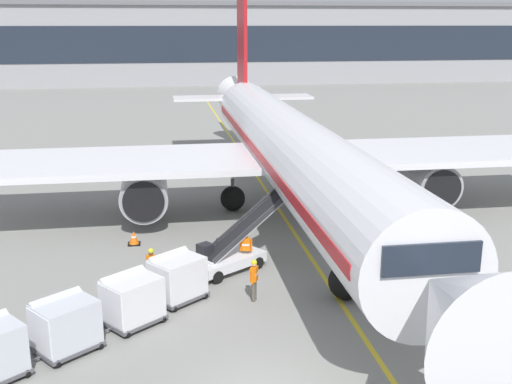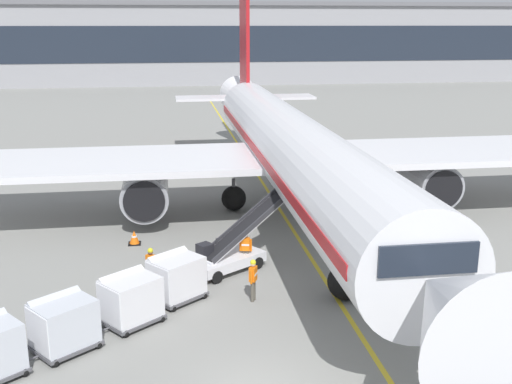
# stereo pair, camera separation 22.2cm
# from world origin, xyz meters

# --- Properties ---
(parked_airplane) EXTENTS (36.30, 47.03, 15.71)m
(parked_airplane) POSITION_xyz_m (4.51, 17.81, 3.85)
(parked_airplane) COLOR white
(parked_airplane) RESTS_ON ground
(belt_loader) EXTENTS (5.05, 3.99, 3.12)m
(belt_loader) POSITION_xyz_m (0.29, 9.76, 0.88)
(belt_loader) COLOR silver
(belt_loader) RESTS_ON ground
(baggage_cart_lead) EXTENTS (2.64, 2.49, 1.91)m
(baggage_cart_lead) POSITION_xyz_m (-2.20, 6.95, 1.00)
(baggage_cart_lead) COLOR #515156
(baggage_cart_lead) RESTS_ON ground
(baggage_cart_second) EXTENTS (2.64, 2.49, 1.91)m
(baggage_cart_second) POSITION_xyz_m (-3.90, 5.16, 1.00)
(baggage_cart_second) COLOR #515156
(baggage_cart_second) RESTS_ON ground
(baggage_cart_third) EXTENTS (2.64, 2.49, 1.91)m
(baggage_cart_third) POSITION_xyz_m (-6.03, 3.52, 1.00)
(baggage_cart_third) COLOR #515156
(baggage_cart_third) RESTS_ON ground
(ground_crew_by_loader) EXTENTS (0.38, 0.52, 1.74)m
(ground_crew_by_loader) POSITION_xyz_m (0.83, 6.40, 1.00)
(ground_crew_by_loader) COLOR #514C42
(ground_crew_by_loader) RESTS_ON ground
(ground_crew_by_carts) EXTENTS (0.40, 0.50, 1.74)m
(ground_crew_by_carts) POSITION_xyz_m (-2.83, 7.31, 1.00)
(ground_crew_by_carts) COLOR #514C42
(ground_crew_by_carts) RESTS_ON ground
(ground_crew_marshaller) EXTENTS (0.56, 0.32, 1.74)m
(ground_crew_marshaller) POSITION_xyz_m (0.98, 9.81, 1.00)
(ground_crew_marshaller) COLOR #514C42
(ground_crew_marshaller) RESTS_ON ground
(ground_crew_wingwalker) EXTENTS (0.45, 0.43, 1.74)m
(ground_crew_wingwalker) POSITION_xyz_m (-3.19, 8.32, 1.00)
(ground_crew_wingwalker) COLOR #514C42
(ground_crew_wingwalker) RESTS_ON ground
(safety_cone_engine_keepout) EXTENTS (0.62, 0.62, 0.70)m
(safety_cone_engine_keepout) POSITION_xyz_m (-4.12, 13.76, 0.34)
(safety_cone_engine_keepout) COLOR black
(safety_cone_engine_keepout) RESTS_ON ground
(apron_guidance_line_lead_in) EXTENTS (0.20, 110.00, 0.01)m
(apron_guidance_line_lead_in) POSITION_xyz_m (4.19, 16.98, 0.00)
(apron_guidance_line_lead_in) COLOR yellow
(apron_guidance_line_lead_in) RESTS_ON ground
(terminal_building) EXTENTS (149.10, 19.19, 14.30)m
(terminal_building) POSITION_xyz_m (-6.06, 102.98, 7.09)
(terminal_building) COLOR #939399
(terminal_building) RESTS_ON ground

